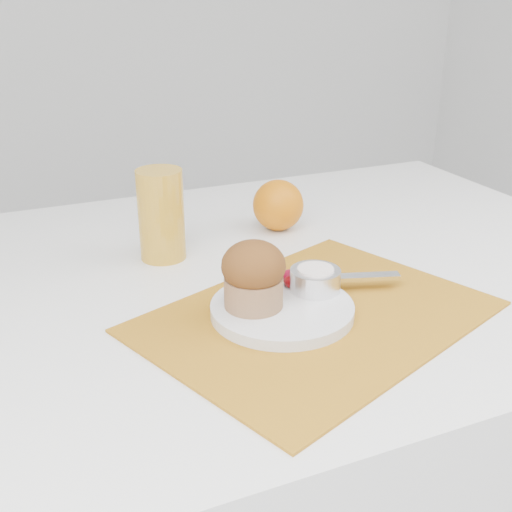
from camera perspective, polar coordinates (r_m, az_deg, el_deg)
name	(u,v)px	position (r m, az deg, el deg)	size (l,w,h in m)	color
table	(246,477)	(1.12, -0.91, -19.06)	(1.20, 0.80, 0.75)	white
placemat	(316,316)	(0.79, 5.39, -5.37)	(0.41, 0.30, 0.00)	#AD6F18
plate	(282,309)	(0.79, 2.33, -4.75)	(0.18, 0.18, 0.01)	silver
ramekin	(315,280)	(0.82, 5.28, -2.12)	(0.06, 0.06, 0.03)	silver
cream	(316,270)	(0.81, 5.32, -1.25)	(0.05, 0.05, 0.01)	white
raspberry_near	(291,281)	(0.82, 3.14, -2.27)	(0.02, 0.02, 0.02)	#520206
raspberry_far	(290,277)	(0.83, 3.01, -1.87)	(0.02, 0.02, 0.02)	#5B0215
butter_knife	(319,279)	(0.85, 5.65, -2.02)	(0.21, 0.02, 0.01)	white
orange	(278,205)	(1.05, 1.98, 4.54)	(0.08, 0.08, 0.08)	orange
juice_glass	(161,215)	(0.94, -8.42, 3.64)	(0.07, 0.07, 0.13)	gold
muffin	(254,275)	(0.76, -0.22, -1.68)	(0.08, 0.08, 0.08)	#A0734D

